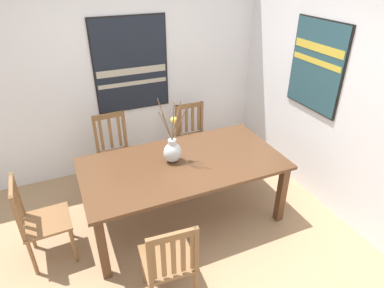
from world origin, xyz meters
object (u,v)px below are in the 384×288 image
chair_1 (39,220)px  chair_2 (170,261)px  dining_table (183,169)px  chair_0 (193,136)px  painting_on_back_wall (131,65)px  painting_on_side_wall (317,66)px  chair_3 (115,152)px  centerpiece_vase (173,150)px

chair_1 → chair_2: size_ratio=1.03×
dining_table → chair_2: (-0.50, -0.93, -0.18)m
chair_0 → painting_on_back_wall: painting_on_back_wall is taller
dining_table → painting_on_back_wall: size_ratio=1.76×
painting_on_back_wall → painting_on_side_wall: 2.21m
chair_3 → painting_on_side_wall: 2.57m
chair_1 → chair_3: chair_3 is taller
chair_0 → chair_3: bearing=-178.5°
centerpiece_vase → painting_on_side_wall: (1.71, -0.02, 0.68)m
chair_0 → painting_on_side_wall: painting_on_side_wall is taller
painting_on_back_wall → dining_table: bearing=-84.6°
centerpiece_vase → chair_3: size_ratio=0.76×
centerpiece_vase → chair_0: (0.63, 0.91, -0.41)m
chair_1 → painting_on_side_wall: painting_on_side_wall is taller
painting_on_back_wall → painting_on_side_wall: painting_on_side_wall is taller
centerpiece_vase → chair_1: size_ratio=0.79×
chair_2 → painting_on_side_wall: size_ratio=0.90×
chair_2 → centerpiece_vase: bearing=67.4°
chair_0 → centerpiece_vase: bearing=-124.7°
chair_1 → painting_on_side_wall: 3.25m
dining_table → chair_1: 1.46m
chair_0 → chair_1: chair_1 is taller
chair_0 → chair_3: size_ratio=0.94×
chair_0 → chair_2: size_ratio=1.00×
chair_3 → chair_1: bearing=-134.1°
chair_2 → painting_on_back_wall: bearing=81.0°
chair_0 → painting_on_back_wall: 1.23m
chair_1 → painting_on_side_wall: bearing=0.7°
dining_table → chair_2: 1.07m
centerpiece_vase → painting_on_back_wall: 1.43m
chair_1 → chair_0: bearing=25.9°
chair_1 → chair_3: 1.30m
chair_0 → painting_on_side_wall: size_ratio=0.90×
centerpiece_vase → painting_on_back_wall: painting_on_back_wall is taller
centerpiece_vase → chair_3: (-0.45, 0.88, -0.40)m
painting_on_side_wall → chair_3: bearing=157.4°
chair_3 → centerpiece_vase: bearing=-62.8°
chair_3 → painting_on_side_wall: (2.16, -0.90, 1.08)m
dining_table → chair_0: 1.12m
dining_table → chair_1: size_ratio=2.28×
chair_2 → chair_3: (-0.04, 1.86, 0.01)m
chair_3 → chair_2: bearing=-88.8°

